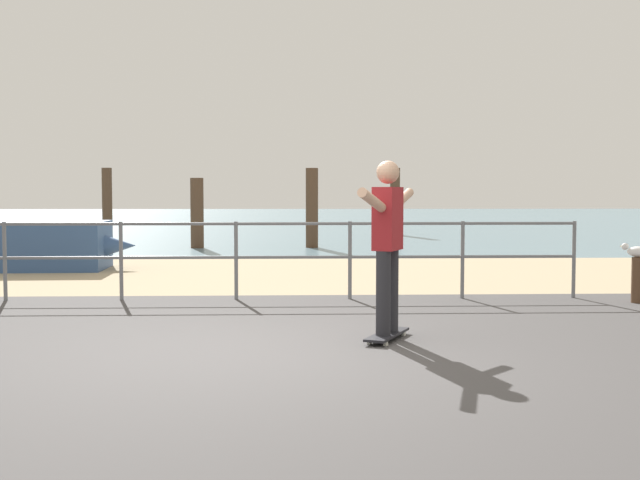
% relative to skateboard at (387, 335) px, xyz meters
% --- Properties ---
extents(ground_plane, '(24.00, 10.00, 0.04)m').
position_rel_skateboard_xyz_m(ground_plane, '(-1.19, -1.65, -0.07)').
color(ground_plane, '#474444').
rests_on(ground_plane, ground).
extents(beach_strip, '(24.00, 6.00, 0.04)m').
position_rel_skateboard_xyz_m(beach_strip, '(-1.19, 6.35, -0.07)').
color(beach_strip, tan).
rests_on(beach_strip, ground).
extents(sea_surface, '(72.00, 50.00, 0.04)m').
position_rel_skateboard_xyz_m(sea_surface, '(-1.19, 34.35, -0.07)').
color(sea_surface, slate).
rests_on(sea_surface, ground).
extents(railing_fence, '(10.57, 0.05, 1.05)m').
position_rel_skateboard_xyz_m(railing_fence, '(-2.39, 2.95, 0.63)').
color(railing_fence, slate).
rests_on(railing_fence, ground).
extents(skateboard, '(0.52, 0.81, 0.08)m').
position_rel_skateboard_xyz_m(skateboard, '(0.00, 0.00, 0.00)').
color(skateboard, black).
rests_on(skateboard, ground).
extents(skateboarder, '(0.70, 1.35, 1.65)m').
position_rel_skateboard_xyz_m(skateboarder, '(-0.00, -0.00, 0.95)').
color(skateboarder, '#26262B').
rests_on(skateboarder, skateboard).
extents(bollard_short, '(0.18, 0.18, 0.60)m').
position_rel_skateboard_xyz_m(bollard_short, '(3.53, 2.44, 0.23)').
color(bollard_short, '#513826').
rests_on(bollard_short, ground).
extents(seagull, '(0.36, 0.40, 0.18)m').
position_rel_skateboard_xyz_m(seagull, '(3.52, 2.46, 0.61)').
color(seagull, white).
rests_on(seagull, bollard_short).
extents(groyne_post_0, '(0.29, 0.29, 2.13)m').
position_rel_skateboard_xyz_m(groyne_post_0, '(-6.19, 15.67, 1.00)').
color(groyne_post_0, '#513826').
rests_on(groyne_post_0, ground).
extents(groyne_post_1, '(0.33, 0.33, 1.79)m').
position_rel_skateboard_xyz_m(groyne_post_1, '(-3.28, 12.75, 0.83)').
color(groyne_post_1, '#513826').
rests_on(groyne_post_1, ground).
extents(groyne_post_2, '(0.32, 0.32, 2.04)m').
position_rel_skateboard_xyz_m(groyne_post_2, '(-0.37, 12.80, 0.95)').
color(groyne_post_2, '#513826').
rests_on(groyne_post_2, ground).
extents(groyne_post_3, '(0.33, 0.33, 2.23)m').
position_rel_skateboard_xyz_m(groyne_post_3, '(2.54, 18.74, 1.05)').
color(groyne_post_3, '#513826').
rests_on(groyne_post_3, ground).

